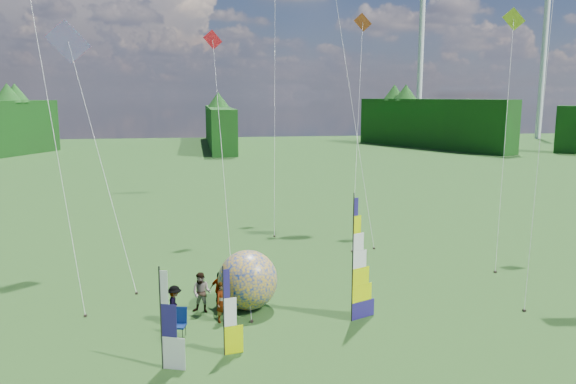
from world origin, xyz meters
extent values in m
plane|color=#32481E|center=(0.00, 0.00, 0.00)|extent=(220.00, 220.00, 0.00)
sphere|color=navy|center=(-2.50, 5.75, 1.32)|extent=(2.72, 2.72, 2.63)
imported|color=#66594C|center=(-3.68, 4.45, 0.86)|extent=(0.74, 0.66, 1.71)
imported|color=#66594C|center=(-4.53, 5.65, 0.89)|extent=(0.96, 0.71, 1.78)
imported|color=#66594C|center=(-5.65, 4.62, 0.81)|extent=(0.40, 1.05, 1.61)
imported|color=#66594C|center=(-3.71, 6.25, 0.79)|extent=(1.00, 0.76, 1.58)
camera|label=1|loc=(-4.67, -17.86, 9.32)|focal=35.00mm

